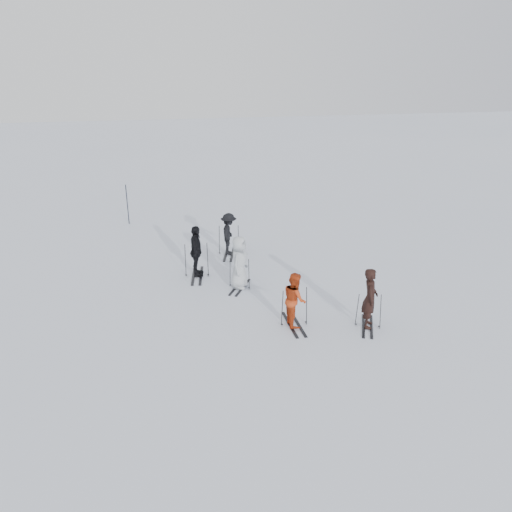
{
  "coord_description": "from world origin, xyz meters",
  "views": [
    {
      "loc": [
        -3.72,
        -15.41,
        7.5
      ],
      "look_at": [
        0.0,
        1.0,
        1.0
      ],
      "focal_mm": 35.0,
      "sensor_mm": 36.0,
      "label": 1
    }
  ],
  "objects_px": {
    "skier_red": "(295,300)",
    "skier_uphill_far": "(229,235)",
    "skier_uphill_left": "(196,252)",
    "piste_marker": "(127,204)",
    "skier_near_dark": "(370,299)",
    "skier_grey": "(239,263)"
  },
  "relations": [
    {
      "from": "skier_near_dark",
      "to": "skier_uphill_far",
      "type": "distance_m",
      "value": 7.67
    },
    {
      "from": "skier_red",
      "to": "skier_uphill_left",
      "type": "bearing_deg",
      "value": 30.07
    },
    {
      "from": "skier_grey",
      "to": "piste_marker",
      "type": "xyz_separation_m",
      "value": [
        -3.95,
        8.73,
        0.05
      ]
    },
    {
      "from": "skier_near_dark",
      "to": "skier_uphill_far",
      "type": "xyz_separation_m",
      "value": [
        -3.05,
        7.04,
        -0.06
      ]
    },
    {
      "from": "skier_near_dark",
      "to": "skier_grey",
      "type": "height_order",
      "value": "skier_grey"
    },
    {
      "from": "skier_red",
      "to": "piste_marker",
      "type": "height_order",
      "value": "piste_marker"
    },
    {
      "from": "skier_uphill_left",
      "to": "piste_marker",
      "type": "distance_m",
      "value": 7.8
    },
    {
      "from": "skier_grey",
      "to": "piste_marker",
      "type": "relative_size",
      "value": 0.95
    },
    {
      "from": "skier_red",
      "to": "piste_marker",
      "type": "relative_size",
      "value": 0.85
    },
    {
      "from": "skier_red",
      "to": "skier_grey",
      "type": "xyz_separation_m",
      "value": [
        -1.11,
        3.05,
        0.11
      ]
    },
    {
      "from": "skier_near_dark",
      "to": "skier_grey",
      "type": "distance_m",
      "value": 4.91
    },
    {
      "from": "skier_grey",
      "to": "piste_marker",
      "type": "bearing_deg",
      "value": 54.37
    },
    {
      "from": "skier_red",
      "to": "skier_uphill_far",
      "type": "relative_size",
      "value": 0.96
    },
    {
      "from": "skier_uphill_left",
      "to": "skier_grey",
      "type": "bearing_deg",
      "value": -125.46
    },
    {
      "from": "skier_uphill_left",
      "to": "piste_marker",
      "type": "relative_size",
      "value": 0.97
    },
    {
      "from": "skier_grey",
      "to": "skier_red",
      "type": "bearing_deg",
      "value": -130.06
    },
    {
      "from": "skier_near_dark",
      "to": "skier_uphill_left",
      "type": "xyz_separation_m",
      "value": [
        -4.63,
        5.03,
        0.03
      ]
    },
    {
      "from": "skier_near_dark",
      "to": "skier_red",
      "type": "distance_m",
      "value": 2.24
    },
    {
      "from": "skier_grey",
      "to": "skier_uphill_far",
      "type": "relative_size",
      "value": 1.08
    },
    {
      "from": "skier_near_dark",
      "to": "piste_marker",
      "type": "xyz_separation_m",
      "value": [
        -7.22,
        12.39,
        0.06
      ]
    },
    {
      "from": "skier_red",
      "to": "skier_uphill_far",
      "type": "distance_m",
      "value": 6.49
    },
    {
      "from": "skier_near_dark",
      "to": "skier_uphill_left",
      "type": "bearing_deg",
      "value": 66.73
    }
  ]
}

